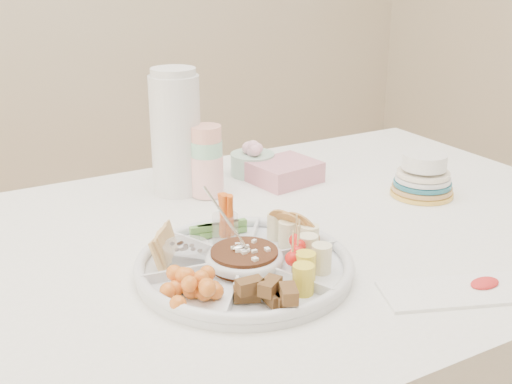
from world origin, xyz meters
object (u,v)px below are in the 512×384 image
dining_table (275,384)px  plate_stack (423,176)px  thermos (176,131)px  party_tray (244,262)px

dining_table → plate_stack: bearing=1.0°
dining_table → thermos: thermos is taller
dining_table → plate_stack: plate_stack is taller
party_tray → plate_stack: (0.55, 0.14, 0.02)m
dining_table → plate_stack: size_ratio=10.44×
thermos → plate_stack: size_ratio=2.05×
thermos → plate_stack: bearing=-32.0°
party_tray → thermos: bearing=82.1°
dining_table → plate_stack: 0.58m
thermos → plate_stack: 0.58m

